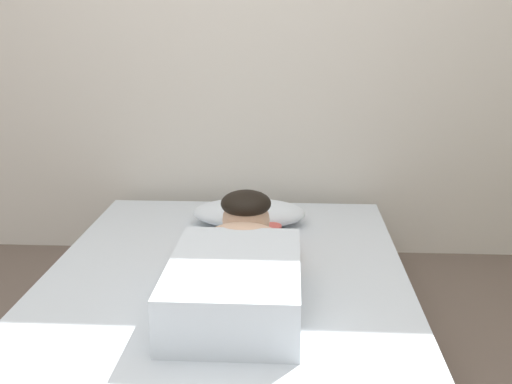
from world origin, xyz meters
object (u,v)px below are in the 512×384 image
at_px(pillow, 249,213).
at_px(person_lying, 238,265).
at_px(cell_phone, 264,321).
at_px(bed, 225,318).
at_px(coffee_cup, 271,234).

distance_m(pillow, person_lying, 0.76).
bearing_deg(pillow, cell_phone, -83.31).
xyz_separation_m(bed, cell_phone, (0.16, -0.33, 0.16)).
bearing_deg(bed, person_lying, -60.51).
xyz_separation_m(pillow, person_lying, (0.01, -0.76, 0.05)).
height_order(pillow, person_lying, person_lying).
relative_size(person_lying, coffee_cup, 7.36).
relative_size(pillow, cell_phone, 3.71).
bearing_deg(person_lying, coffee_cup, 79.56).
height_order(pillow, cell_phone, pillow).
bearing_deg(cell_phone, pillow, 96.69).
relative_size(person_lying, cell_phone, 6.57).
bearing_deg(coffee_cup, cell_phone, -89.82).
relative_size(bed, cell_phone, 14.78).
height_order(bed, coffee_cup, coffee_cup).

